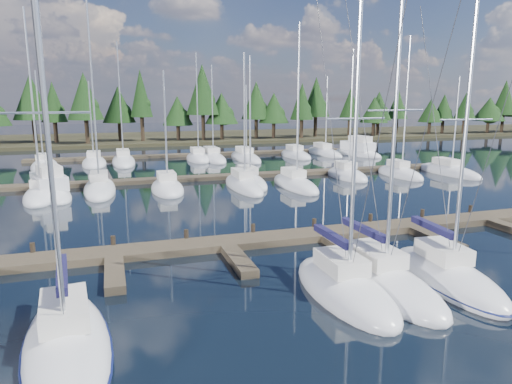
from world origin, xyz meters
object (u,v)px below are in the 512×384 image
object	(u,v)px
front_sailboat_2	(344,288)
motor_yacht_right	(358,152)
front_sailboat_4	(446,276)
front_sailboat_1	(67,345)
motor_yacht_left	(50,190)
main_dock	(326,237)
front_sailboat_3	(379,280)

from	to	relation	value
front_sailboat_2	motor_yacht_right	xyz separation A→B (m)	(25.93, 43.71, 0.23)
front_sailboat_2	front_sailboat_4	xyz separation A→B (m)	(5.11, -0.18, -0.01)
front_sailboat_2	front_sailboat_1	bearing A→B (deg)	-173.31
motor_yacht_left	motor_yacht_right	size ratio (longest dim) A/B	0.94
front_sailboat_4	motor_yacht_left	size ratio (longest dim) A/B	1.42
front_sailboat_1	main_dock	bearing A→B (deg)	32.02
main_dock	front_sailboat_3	distance (m)	6.89
main_dock	motor_yacht_left	world-z (taller)	motor_yacht_left
front_sailboat_1	front_sailboat_2	distance (m)	10.94
front_sailboat_1	motor_yacht_left	xyz separation A→B (m)	(-3.46, 27.15, 0.20)
front_sailboat_4	motor_yacht_right	bearing A→B (deg)	64.63
front_sailboat_1	front_sailboat_4	bearing A→B (deg)	3.91
main_dock	front_sailboat_2	xyz separation A→B (m)	(-2.71, -7.22, 0.09)
front_sailboat_3	motor_yacht_right	bearing A→B (deg)	61.05
main_dock	front_sailboat_1	size ratio (longest dim) A/B	3.10
front_sailboat_1	front_sailboat_3	distance (m)	12.93
main_dock	front_sailboat_4	distance (m)	7.78
front_sailboat_2	front_sailboat_4	size ratio (longest dim) A/B	1.01
main_dock	front_sailboat_1	world-z (taller)	front_sailboat_1
motor_yacht_right	front_sailboat_3	bearing A→B (deg)	-118.95
front_sailboat_2	front_sailboat_3	xyz separation A→B (m)	(1.96, 0.37, -0.01)
motor_yacht_right	motor_yacht_left	bearing A→B (deg)	-156.10
motor_yacht_left	front_sailboat_1	bearing A→B (deg)	-82.74
front_sailboat_1	motor_yacht_right	xyz separation A→B (m)	(36.80, 44.99, 0.23)
front_sailboat_2	front_sailboat_4	distance (m)	5.12
main_dock	motor_yacht_right	size ratio (longest dim) A/B	4.42
front_sailboat_1	motor_yacht_right	distance (m)	58.12
motor_yacht_left	front_sailboat_4	bearing A→B (deg)	-53.27
front_sailboat_1	motor_yacht_left	distance (m)	27.37
main_dock	front_sailboat_1	xyz separation A→B (m)	(-13.58, -8.49, 0.08)
front_sailboat_2	motor_yacht_right	size ratio (longest dim) A/B	1.36
front_sailboat_2	motor_yacht_left	size ratio (longest dim) A/B	1.44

